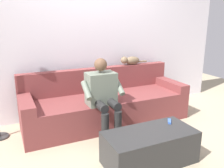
# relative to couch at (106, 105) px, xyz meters

# --- Properties ---
(ground_plane) EXTENTS (8.00, 8.00, 0.00)m
(ground_plane) POSITION_rel_couch_xyz_m (0.00, 0.71, -0.27)
(ground_plane) COLOR tan
(back_wall) EXTENTS (4.94, 0.06, 2.70)m
(back_wall) POSITION_rel_couch_xyz_m (0.00, -0.52, 1.08)
(back_wall) COLOR silver
(back_wall) RESTS_ON ground
(couch) EXTENTS (2.51, 0.82, 0.81)m
(couch) POSITION_rel_couch_xyz_m (0.00, 0.00, 0.00)
(couch) COLOR brown
(couch) RESTS_ON ground
(coffee_table) EXTENTS (1.02, 0.49, 0.37)m
(coffee_table) POSITION_rel_couch_xyz_m (0.00, 1.23, -0.09)
(coffee_table) COLOR #2D2D2D
(coffee_table) RESTS_ON ground
(person_solo_seated) EXTENTS (0.54, 0.53, 1.06)m
(person_solo_seated) POSITION_rel_couch_xyz_m (0.21, 0.38, 0.33)
(person_solo_seated) COLOR slate
(person_solo_seated) RESTS_ON ground
(cat_on_backrest) EXTENTS (0.50, 0.13, 0.15)m
(cat_on_backrest) POSITION_rel_couch_xyz_m (-0.59, -0.30, 0.61)
(cat_on_backrest) COLOR #756047
(cat_on_backrest) RESTS_ON couch
(remote_blue) EXTENTS (0.10, 0.12, 0.02)m
(remote_blue) POSITION_rel_couch_xyz_m (-0.35, 1.11, 0.11)
(remote_blue) COLOR #3860B7
(remote_blue) RESTS_ON coffee_table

